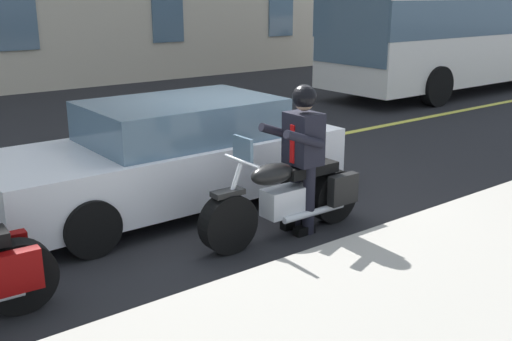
# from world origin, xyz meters

# --- Properties ---
(ground_plane) EXTENTS (80.00, 80.00, 0.00)m
(ground_plane) POSITION_xyz_m (0.00, 0.00, 0.00)
(ground_plane) COLOR black
(lane_center_stripe) EXTENTS (60.00, 0.16, 0.01)m
(lane_center_stripe) POSITION_xyz_m (0.00, -2.00, 0.01)
(lane_center_stripe) COLOR #E5DB4C
(lane_center_stripe) RESTS_ON ground_plane
(motorcycle_main) EXTENTS (2.21, 0.60, 1.26)m
(motorcycle_main) POSITION_xyz_m (0.28, 1.28, 0.45)
(motorcycle_main) COLOR black
(motorcycle_main) RESTS_ON ground_plane
(rider_main) EXTENTS (0.62, 0.55, 1.74)m
(rider_main) POSITION_xyz_m (0.09, 1.28, 1.04)
(rider_main) COLOR black
(rider_main) RESTS_ON ground_plane
(bus_far) EXTENTS (11.05, 2.70, 3.30)m
(bus_far) POSITION_xyz_m (-11.57, -3.97, 1.87)
(bus_far) COLOR white
(bus_far) RESTS_ON ground_plane
(car_silver) EXTENTS (4.60, 1.92, 1.40)m
(car_silver) POSITION_xyz_m (0.84, -0.39, 0.69)
(car_silver) COLOR white
(car_silver) RESTS_ON ground_plane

